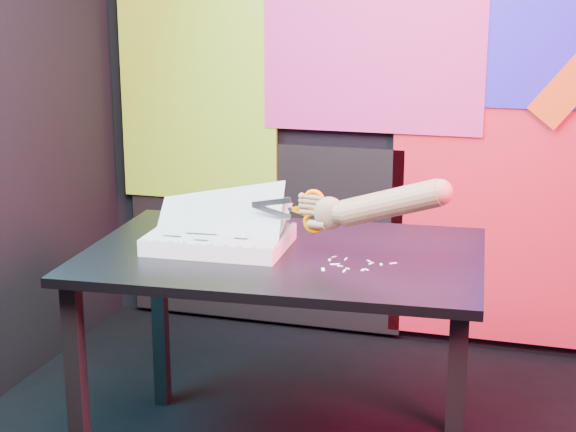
% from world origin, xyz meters
% --- Properties ---
extents(room, '(3.01, 3.01, 2.71)m').
position_xyz_m(room, '(0.00, 0.00, 1.35)').
color(room, black).
rests_on(room, ground).
extents(backdrop, '(2.88, 0.05, 2.08)m').
position_xyz_m(backdrop, '(0.06, 1.46, 0.96)').
color(backdrop, red).
rests_on(backdrop, ground).
extents(work_table, '(1.29, 0.91, 0.75)m').
position_xyz_m(work_table, '(-0.29, 0.28, 0.66)').
color(work_table, black).
rests_on(work_table, ground).
extents(printout_stack, '(0.47, 0.34, 0.23)m').
position_xyz_m(printout_stack, '(-0.50, 0.26, 0.78)').
color(printout_stack, silver).
rests_on(printout_stack, work_table).
extents(scissors, '(0.25, 0.04, 0.14)m').
position_xyz_m(scissors, '(-0.20, 0.25, 0.89)').
color(scissors, silver).
rests_on(scissors, printout_stack).
extents(hand_forearm, '(0.46, 0.13, 0.19)m').
position_xyz_m(hand_forearm, '(0.02, 0.22, 0.93)').
color(hand_forearm, '#946846').
rests_on(hand_forearm, work_table).
extents(paper_clippings, '(0.21, 0.16, 0.00)m').
position_xyz_m(paper_clippings, '(-0.05, 0.19, 0.75)').
color(paper_clippings, white).
rests_on(paper_clippings, work_table).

